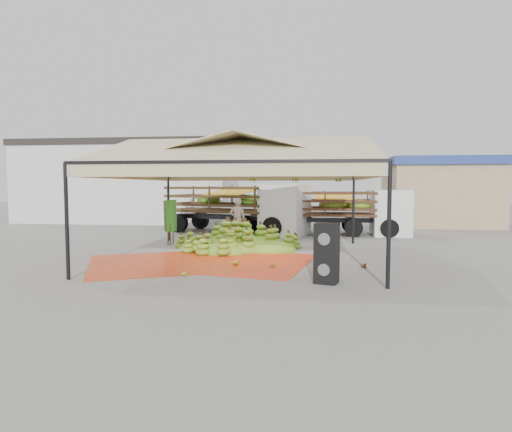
# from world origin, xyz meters

# --- Properties ---
(ground) EXTENTS (90.00, 90.00, 0.00)m
(ground) POSITION_xyz_m (0.00, 0.00, 0.00)
(ground) COLOR slate
(ground) RESTS_ON ground
(canopy_tent) EXTENTS (8.10, 8.10, 4.00)m
(canopy_tent) POSITION_xyz_m (0.00, 0.00, 3.30)
(canopy_tent) COLOR black
(canopy_tent) RESTS_ON ground
(building_white) EXTENTS (14.30, 6.30, 5.40)m
(building_white) POSITION_xyz_m (-10.00, 14.00, 2.71)
(building_white) COLOR silver
(building_white) RESTS_ON ground
(building_tan) EXTENTS (6.30, 5.30, 4.10)m
(building_tan) POSITION_xyz_m (10.00, 13.00, 2.07)
(building_tan) COLOR tan
(building_tan) RESTS_ON ground
(tarp_left) EXTENTS (5.94, 5.83, 0.01)m
(tarp_left) POSITION_xyz_m (-2.33, -1.36, 0.01)
(tarp_left) COLOR #C45212
(tarp_left) RESTS_ON ground
(tarp_right) EXTENTS (4.94, 5.11, 0.01)m
(tarp_right) POSITION_xyz_m (0.01, -0.98, 0.01)
(tarp_right) COLOR red
(tarp_right) RESTS_ON ground
(banana_heap) EXTENTS (6.14, 5.68, 1.06)m
(banana_heap) POSITION_xyz_m (-0.55, 1.85, 0.53)
(banana_heap) COLOR #4C7518
(banana_heap) RESTS_ON ground
(hand_yellow_a) EXTENTS (0.62, 0.57, 0.23)m
(hand_yellow_a) POSITION_xyz_m (-0.16, -1.53, 0.11)
(hand_yellow_a) COLOR gold
(hand_yellow_a) RESTS_ON ground
(hand_yellow_b) EXTENTS (0.46, 0.41, 0.17)m
(hand_yellow_b) POSITION_xyz_m (-1.23, -3.27, 0.09)
(hand_yellow_b) COLOR gold
(hand_yellow_b) RESTS_ON ground
(hand_red_a) EXTENTS (0.53, 0.46, 0.21)m
(hand_red_a) POSITION_xyz_m (3.67, -1.43, 0.10)
(hand_red_a) COLOR #5E2D15
(hand_red_a) RESTS_ON ground
(hand_red_b) EXTENTS (0.56, 0.48, 0.23)m
(hand_red_b) POSITION_xyz_m (2.48, -1.76, 0.11)
(hand_red_b) COLOR #521D12
(hand_red_b) RESTS_ON ground
(hand_green) EXTENTS (0.42, 0.35, 0.19)m
(hand_green) POSITION_xyz_m (0.98, -1.64, 0.10)
(hand_green) COLOR #327117
(hand_green) RESTS_ON ground
(hanging_bunches) EXTENTS (3.24, 0.24, 0.20)m
(hanging_bunches) POSITION_xyz_m (1.66, 0.86, 2.62)
(hanging_bunches) COLOR #4E7819
(hanging_bunches) RESTS_ON ground
(speaker_stack) EXTENTS (0.66, 0.62, 1.50)m
(speaker_stack) POSITION_xyz_m (2.59, -3.59, 0.75)
(speaker_stack) COLOR black
(speaker_stack) RESTS_ON ground
(banana_leaves) EXTENTS (0.96, 1.36, 3.70)m
(banana_leaves) POSITION_xyz_m (-3.54, 2.51, 0.00)
(banana_leaves) COLOR #306D1D
(banana_leaves) RESTS_ON ground
(vendor) EXTENTS (0.74, 0.52, 1.90)m
(vendor) POSITION_xyz_m (-0.94, 4.16, 0.95)
(vendor) COLOR gray
(vendor) RESTS_ON ground
(truck_left) EXTENTS (7.63, 4.45, 2.48)m
(truck_left) POSITION_xyz_m (-1.25, 7.43, 1.53)
(truck_left) COLOR #472D17
(truck_left) RESTS_ON ground
(truck_right) EXTENTS (6.49, 2.33, 2.22)m
(truck_right) POSITION_xyz_m (4.00, 7.32, 1.37)
(truck_right) COLOR #532E1B
(truck_right) RESTS_ON ground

